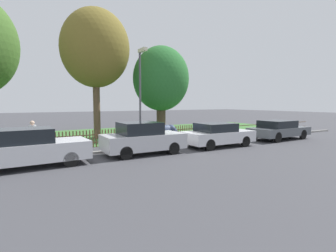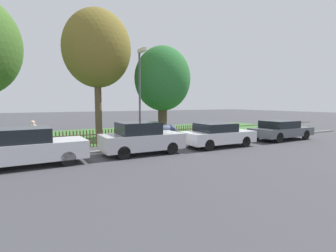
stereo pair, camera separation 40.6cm
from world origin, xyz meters
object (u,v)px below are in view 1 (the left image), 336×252
Objects in this scene: tree_behind_motorcycle at (95,49)px; covered_motorcycle at (166,133)px; parked_car_silver_hatchback at (27,148)px; tree_mid_park at (161,79)px; parked_car_red_compact at (279,129)px; parked_car_black_saloon at (143,138)px; parked_car_navy_estate at (218,134)px; pedestrian_near_fence at (33,135)px; street_lamp at (141,86)px.

covered_motorcycle is at bearing -60.46° from tree_behind_motorcycle.
parked_car_silver_hatchback is at bearing -162.07° from covered_motorcycle.
covered_motorcycle is 5.30m from tree_mid_park.
parked_car_red_compact is 7.81m from covered_motorcycle.
tree_behind_motorcycle is 4.94m from tree_mid_park.
parked_car_black_saloon reaches higher than parked_car_silver_hatchback.
tree_behind_motorcycle reaches higher than parked_car_silver_hatchback.
parked_car_navy_estate is 9.46m from pedestrian_near_fence.
street_lamp is (-1.69, -0.30, 2.66)m from covered_motorcycle.
parked_car_red_compact is at bearing -43.78° from tree_mid_park.
parked_car_black_saloon is at bearing -29.99° from pedestrian_near_fence.
pedestrian_near_fence is at bearing -135.97° from tree_behind_motorcycle.
parked_car_red_compact is 9.77m from street_lamp.
pedestrian_near_fence is 0.31× the size of street_lamp.
parked_car_black_saloon is 2.09× the size of covered_motorcycle.
tree_mid_park reaches higher than parked_car_silver_hatchback.
tree_mid_park reaches higher than parked_car_black_saloon.
street_lamp reaches higher than pedestrian_near_fence.
pedestrian_near_fence is (0.34, 2.74, 0.17)m from parked_car_silver_hatchback.
parked_car_black_saloon is at bearing -126.35° from tree_mid_park.
parked_car_red_compact reaches higher than covered_motorcycle.
parked_car_navy_estate reaches higher than covered_motorcycle.
street_lamp is (1.01, -5.06, -2.71)m from tree_behind_motorcycle.
tree_behind_motorcycle is (-2.70, 4.76, 5.37)m from covered_motorcycle.
parked_car_silver_hatchback is at bearing -162.81° from street_lamp.
tree_mid_park is (1.71, 3.64, 3.45)m from covered_motorcycle.
parked_car_silver_hatchback is at bearing -177.67° from parked_car_black_saloon.
tree_behind_motorcycle is 5.83m from street_lamp.
parked_car_silver_hatchback is 9.38m from parked_car_navy_estate.
street_lamp is (0.67, 1.59, 2.59)m from parked_car_black_saloon.
pedestrian_near_fence reaches higher than parked_car_navy_estate.
tree_mid_park is 1.24× the size of street_lamp.
covered_motorcycle is at bearing 13.54° from parked_car_silver_hatchback.
parked_car_red_compact is 2.38× the size of covered_motorcycle.
pedestrian_near_fence is at bearing 150.80° from parked_car_black_saloon.
parked_car_black_saloon is 0.74× the size of street_lamp.
tree_mid_park is (4.07, 5.53, 3.39)m from parked_car_black_saloon.
tree_mid_park is at bearing -14.31° from tree_behind_motorcycle.
covered_motorcycle is at bearing 10.03° from street_lamp.
parked_car_black_saloon is 9.91m from parked_car_red_compact.
street_lamp is (5.52, 1.71, 2.61)m from parked_car_silver_hatchback.
street_lamp is at bearing 15.18° from parked_car_silver_hatchback.
tree_mid_park is at bearing 67.22° from covered_motorcycle.
parked_car_black_saloon is 0.59× the size of tree_mid_park.
tree_mid_park is (8.92, 5.65, 3.40)m from parked_car_silver_hatchback.
street_lamp is (-3.40, -3.94, -0.79)m from tree_mid_park.
parked_car_red_compact is at bearing -10.45° from pedestrian_near_fence.
parked_car_navy_estate is 5.39m from parked_car_red_compact.
parked_car_silver_hatchback is at bearing -147.68° from tree_mid_park.
parked_car_navy_estate is 2.99m from covered_motorcycle.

